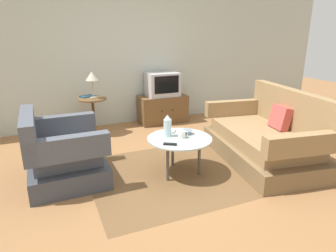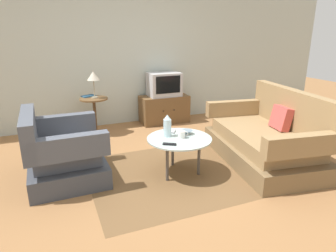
{
  "view_description": "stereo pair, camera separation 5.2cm",
  "coord_description": "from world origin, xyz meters",
  "px_view_note": "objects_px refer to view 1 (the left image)",
  "views": [
    {
      "loc": [
        -1.43,
        -3.01,
        1.69
      ],
      "look_at": [
        -0.03,
        0.26,
        0.55
      ],
      "focal_mm": 31.52,
      "sensor_mm": 36.0,
      "label": 1
    },
    {
      "loc": [
        -1.38,
        -3.03,
        1.69
      ],
      "look_at": [
        -0.03,
        0.26,
        0.55
      ],
      "focal_mm": 31.52,
      "sensor_mm": 36.0,
      "label": 2
    }
  ],
  "objects_px": {
    "armchair": "(62,156)",
    "tv_stand": "(163,109)",
    "side_table": "(93,109)",
    "television": "(162,84)",
    "tv_remote_silver": "(173,131)",
    "book": "(87,96)",
    "coffee_table": "(180,141)",
    "vase": "(168,126)",
    "tv_remote_dark": "(170,144)",
    "bowl": "(187,132)",
    "mug": "(182,134)",
    "couch": "(266,139)",
    "table_lamp": "(92,77)"
  },
  "relations": [
    {
      "from": "tv_stand",
      "to": "bowl",
      "type": "height_order",
      "value": "tv_stand"
    },
    {
      "from": "vase",
      "to": "bowl",
      "type": "xyz_separation_m",
      "value": [
        0.25,
        -0.02,
        -0.11
      ]
    },
    {
      "from": "armchair",
      "to": "tv_remote_silver",
      "type": "distance_m",
      "value": 1.38
    },
    {
      "from": "coffee_table",
      "to": "television",
      "type": "distance_m",
      "value": 2.22
    },
    {
      "from": "tv_stand",
      "to": "book",
      "type": "xyz_separation_m",
      "value": [
        -1.41,
        -0.02,
        0.38
      ]
    },
    {
      "from": "vase",
      "to": "bowl",
      "type": "distance_m",
      "value": 0.28
    },
    {
      "from": "coffee_table",
      "to": "tv_remote_silver",
      "type": "distance_m",
      "value": 0.23
    },
    {
      "from": "armchair",
      "to": "television",
      "type": "relative_size",
      "value": 1.7
    },
    {
      "from": "couch",
      "to": "table_lamp",
      "type": "distance_m",
      "value": 2.89
    },
    {
      "from": "tv_remote_silver",
      "to": "table_lamp",
      "type": "bearing_deg",
      "value": -126.0
    },
    {
      "from": "mug",
      "to": "tv_remote_dark",
      "type": "distance_m",
      "value": 0.28
    },
    {
      "from": "bowl",
      "to": "vase",
      "type": "bearing_deg",
      "value": 175.99
    },
    {
      "from": "vase",
      "to": "tv_remote_dark",
      "type": "height_order",
      "value": "vase"
    },
    {
      "from": "side_table",
      "to": "coffee_table",
      "type": "bearing_deg",
      "value": -69.75
    },
    {
      "from": "armchair",
      "to": "television",
      "type": "height_order",
      "value": "television"
    },
    {
      "from": "tv_remote_dark",
      "to": "tv_remote_silver",
      "type": "relative_size",
      "value": 1.04
    },
    {
      "from": "bowl",
      "to": "tv_remote_dark",
      "type": "xyz_separation_m",
      "value": [
        -0.34,
        -0.26,
        -0.01
      ]
    },
    {
      "from": "side_table",
      "to": "vase",
      "type": "relative_size",
      "value": 2.29
    },
    {
      "from": "side_table",
      "to": "television",
      "type": "height_order",
      "value": "television"
    },
    {
      "from": "armchair",
      "to": "side_table",
      "type": "relative_size",
      "value": 1.61
    },
    {
      "from": "bowl",
      "to": "book",
      "type": "distance_m",
      "value": 2.19
    },
    {
      "from": "couch",
      "to": "coffee_table",
      "type": "relative_size",
      "value": 2.44
    },
    {
      "from": "armchair",
      "to": "tv_remote_silver",
      "type": "relative_size",
      "value": 6.92
    },
    {
      "from": "side_table",
      "to": "vase",
      "type": "xyz_separation_m",
      "value": [
        0.6,
        -1.81,
        0.15
      ]
    },
    {
      "from": "tv_stand",
      "to": "vase",
      "type": "distance_m",
      "value": 2.15
    },
    {
      "from": "couch",
      "to": "tv_stand",
      "type": "xyz_separation_m",
      "value": [
        -0.64,
        2.19,
        -0.04
      ]
    },
    {
      "from": "coffee_table",
      "to": "side_table",
      "type": "distance_m",
      "value": 2.05
    },
    {
      "from": "tv_remote_silver",
      "to": "book",
      "type": "xyz_separation_m",
      "value": [
        -0.79,
        1.85,
        0.16
      ]
    },
    {
      "from": "mug",
      "to": "tv_remote_silver",
      "type": "distance_m",
      "value": 0.24
    },
    {
      "from": "television",
      "to": "tv_remote_dark",
      "type": "xyz_separation_m",
      "value": [
        -0.83,
        -2.28,
        -0.26
      ]
    },
    {
      "from": "side_table",
      "to": "vase",
      "type": "bearing_deg",
      "value": -71.76
    },
    {
      "from": "television",
      "to": "tv_remote_silver",
      "type": "height_order",
      "value": "television"
    },
    {
      "from": "side_table",
      "to": "television",
      "type": "bearing_deg",
      "value": 7.69
    },
    {
      "from": "couch",
      "to": "bowl",
      "type": "height_order",
      "value": "couch"
    },
    {
      "from": "couch",
      "to": "vase",
      "type": "height_order",
      "value": "couch"
    },
    {
      "from": "coffee_table",
      "to": "mug",
      "type": "xyz_separation_m",
      "value": [
        0.03,
        -0.01,
        0.08
      ]
    },
    {
      "from": "bowl",
      "to": "table_lamp",
      "type": "bearing_deg",
      "value": 114.43
    },
    {
      "from": "television",
      "to": "table_lamp",
      "type": "distance_m",
      "value": 1.36
    },
    {
      "from": "couch",
      "to": "mug",
      "type": "height_order",
      "value": "couch"
    },
    {
      "from": "side_table",
      "to": "mug",
      "type": "height_order",
      "value": "side_table"
    },
    {
      "from": "armchair",
      "to": "tv_stand",
      "type": "xyz_separation_m",
      "value": [
        1.98,
        1.71,
        -0.04
      ]
    },
    {
      "from": "table_lamp",
      "to": "coffee_table",
      "type": "bearing_deg",
      "value": -70.27
    },
    {
      "from": "tv_remote_silver",
      "to": "vase",
      "type": "bearing_deg",
      "value": -16.11
    },
    {
      "from": "couch",
      "to": "coffee_table",
      "type": "height_order",
      "value": "couch"
    },
    {
      "from": "vase",
      "to": "table_lamp",
      "type": "bearing_deg",
      "value": 107.67
    },
    {
      "from": "television",
      "to": "mug",
      "type": "distance_m",
      "value": 2.22
    },
    {
      "from": "vase",
      "to": "tv_remote_silver",
      "type": "height_order",
      "value": "vase"
    },
    {
      "from": "side_table",
      "to": "bowl",
      "type": "height_order",
      "value": "side_table"
    },
    {
      "from": "television",
      "to": "couch",
      "type": "bearing_deg",
      "value": -73.81
    },
    {
      "from": "coffee_table",
      "to": "vase",
      "type": "height_order",
      "value": "vase"
    }
  ]
}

